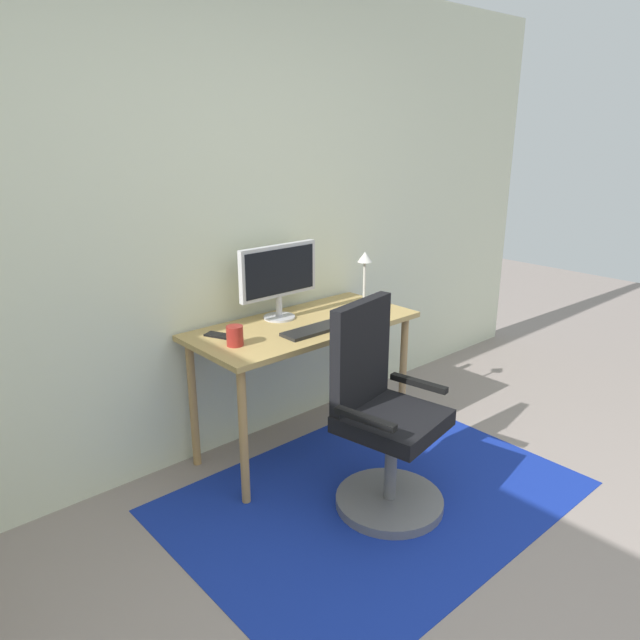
{
  "coord_description": "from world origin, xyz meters",
  "views": [
    {
      "loc": [
        -1.54,
        -0.58,
        1.8
      ],
      "look_at": [
        0.37,
        1.58,
        0.86
      ],
      "focal_mm": 33.34,
      "sensor_mm": 36.0,
      "label": 1
    }
  ],
  "objects": [
    {
      "name": "desk_lamp",
      "position": [
        0.89,
        1.77,
        0.99
      ],
      "size": [
        0.11,
        0.11,
        0.36
      ],
      "color": "black",
      "rests_on": "desk"
    },
    {
      "name": "wall_back",
      "position": [
        0.0,
        2.2,
        1.3
      ],
      "size": [
        6.0,
        0.1,
        2.6
      ],
      "primitive_type": "cube",
      "color": "beige",
      "rests_on": "ground"
    },
    {
      "name": "computer_mouse",
      "position": [
        0.73,
        1.66,
        0.78
      ],
      "size": [
        0.06,
        0.1,
        0.03
      ],
      "primitive_type": "ellipsoid",
      "color": "black",
      "rests_on": "desk"
    },
    {
      "name": "keyboard",
      "position": [
        0.45,
        1.68,
        0.77
      ],
      "size": [
        0.43,
        0.13,
        0.02
      ],
      "primitive_type": "cube",
      "color": "black",
      "rests_on": "desk"
    },
    {
      "name": "coffee_cup",
      "position": [
        -0.01,
        1.79,
        0.81
      ],
      "size": [
        0.08,
        0.08,
        0.1
      ],
      "primitive_type": "cylinder",
      "color": "maroon",
      "rests_on": "desk"
    },
    {
      "name": "office_chair",
      "position": [
        0.39,
        1.14,
        0.41
      ],
      "size": [
        0.57,
        0.54,
        1.03
      ],
      "rotation": [
        0.0,
        0.0,
        0.18
      ],
      "color": "slate",
      "rests_on": "ground"
    },
    {
      "name": "cell_phone",
      "position": [
        -0.0,
        1.96,
        0.77
      ],
      "size": [
        0.12,
        0.16,
        0.01
      ],
      "primitive_type": "cube",
      "rotation": [
        0.0,
        0.0,
        0.41
      ],
      "color": "black",
      "rests_on": "desk"
    },
    {
      "name": "monitor",
      "position": [
        0.43,
        1.99,
        1.02
      ],
      "size": [
        0.51,
        0.18,
        0.42
      ],
      "color": "#B2B2B7",
      "rests_on": "desk"
    },
    {
      "name": "area_rug",
      "position": [
        0.4,
        1.19,
        0.0
      ],
      "size": [
        1.99,
        1.45,
        0.01
      ],
      "primitive_type": "cube",
      "color": "navy",
      "rests_on": "ground"
    },
    {
      "name": "desk",
      "position": [
        0.47,
        1.83,
        0.67
      ],
      "size": [
        1.3,
        0.6,
        0.76
      ],
      "color": "tan",
      "rests_on": "ground"
    }
  ]
}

